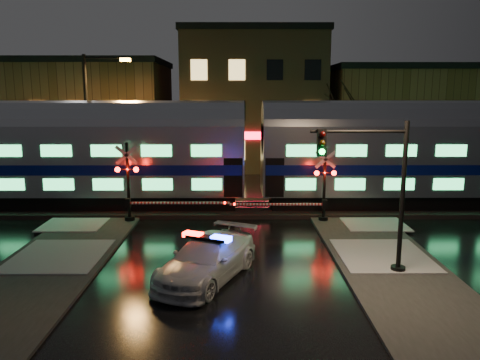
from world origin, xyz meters
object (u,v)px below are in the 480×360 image
at_px(police_car, 207,259).
at_px(streetlight, 92,116).
at_px(crossing_signal_right, 317,192).
at_px(crossing_signal_left, 135,190).
at_px(traffic_light, 378,195).

xyz_separation_m(police_car, streetlight, (-8.17, 14.12, 4.40)).
height_order(crossing_signal_right, streetlight, streetlight).
relative_size(crossing_signal_left, streetlight, 0.65).
bearing_deg(traffic_light, streetlight, 133.00).
distance_m(traffic_light, streetlight, 19.88).
relative_size(crossing_signal_right, traffic_light, 0.97).
xyz_separation_m(crossing_signal_right, traffic_light, (0.98, -6.97, 1.39)).
distance_m(crossing_signal_right, streetlight, 15.31).
bearing_deg(traffic_light, crossing_signal_right, 94.73).
bearing_deg(crossing_signal_left, traffic_light, -34.28).
distance_m(police_car, streetlight, 16.90).
xyz_separation_m(police_car, traffic_light, (6.10, 0.45, 2.22)).
xyz_separation_m(crossing_signal_right, crossing_signal_left, (-9.25, 0.01, 0.12)).
bearing_deg(streetlight, police_car, -59.93).
xyz_separation_m(police_car, crossing_signal_right, (5.13, 7.42, 0.83)).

